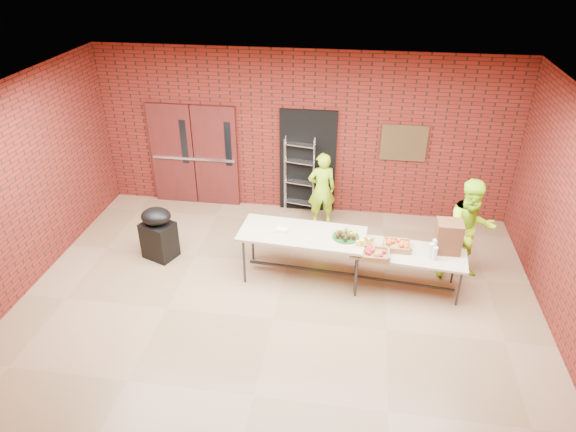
% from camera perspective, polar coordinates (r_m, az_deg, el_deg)
% --- Properties ---
extents(room, '(8.08, 7.08, 3.28)m').
position_cam_1_polar(room, '(6.83, -1.83, -1.18)').
color(room, olive).
rests_on(room, ground).
extents(double_doors, '(1.78, 0.12, 2.10)m').
position_cam_1_polar(double_doors, '(10.57, -10.36, 6.65)').
color(double_doors, '#4E1616').
rests_on(double_doors, room).
extents(dark_doorway, '(1.10, 0.06, 2.10)m').
position_cam_1_polar(dark_doorway, '(10.12, 2.20, 6.05)').
color(dark_doorway, black).
rests_on(dark_doorway, room).
extents(bronze_plaque, '(0.85, 0.04, 0.70)m').
position_cam_1_polar(bronze_plaque, '(9.91, 12.74, 7.92)').
color(bronze_plaque, '#44341B').
rests_on(bronze_plaque, room).
extents(wire_rack, '(0.61, 0.31, 1.59)m').
position_cam_1_polar(wire_rack, '(10.12, 1.26, 4.46)').
color(wire_rack, silver).
rests_on(wire_rack, room).
extents(table_left, '(2.06, 0.98, 0.83)m').
position_cam_1_polar(table_left, '(8.21, 1.59, -2.28)').
color(table_left, tan).
rests_on(table_left, room).
extents(table_right, '(1.80, 0.89, 0.72)m').
position_cam_1_polar(table_right, '(8.16, 13.23, -4.25)').
color(table_right, tan).
rests_on(table_right, room).
extents(basket_bananas, '(0.43, 0.34, 0.13)m').
position_cam_1_polar(basket_bananas, '(8.03, 8.05, -3.27)').
color(basket_bananas, '#A37641').
rests_on(basket_bananas, table_right).
extents(basket_oranges, '(0.41, 0.32, 0.13)m').
position_cam_1_polar(basket_oranges, '(8.14, 12.06, -3.23)').
color(basket_oranges, '#A37641').
rests_on(basket_oranges, table_right).
extents(basket_apples, '(0.42, 0.33, 0.13)m').
position_cam_1_polar(basket_apples, '(7.86, 9.68, -4.21)').
color(basket_apples, '#A37641').
rests_on(basket_apples, table_right).
extents(muffin_tray, '(0.42, 0.42, 0.11)m').
position_cam_1_polar(muffin_tray, '(8.08, 6.45, -2.09)').
color(muffin_tray, '#144D1B').
rests_on(muffin_tray, table_left).
extents(napkin_box, '(0.17, 0.12, 0.06)m').
position_cam_1_polar(napkin_box, '(8.19, -0.65, -1.57)').
color(napkin_box, white).
rests_on(napkin_box, table_left).
extents(coffee_dispenser, '(0.38, 0.34, 0.50)m').
position_cam_1_polar(coffee_dispenser, '(8.18, 17.40, -2.20)').
color(coffee_dispenser, brown).
rests_on(coffee_dispenser, table_right).
extents(cup_stack_front, '(0.08, 0.08, 0.25)m').
position_cam_1_polar(cup_stack_front, '(8.00, 15.59, -3.73)').
color(cup_stack_front, white).
rests_on(cup_stack_front, table_right).
extents(cup_stack_mid, '(0.07, 0.07, 0.22)m').
position_cam_1_polar(cup_stack_mid, '(7.98, 15.99, -4.03)').
color(cup_stack_mid, white).
rests_on(cup_stack_mid, table_right).
extents(cup_stack_back, '(0.09, 0.09, 0.26)m').
position_cam_1_polar(cup_stack_back, '(8.10, 15.96, -3.35)').
color(cup_stack_back, white).
rests_on(cup_stack_back, table_right).
extents(covered_grill, '(0.64, 0.60, 0.95)m').
position_cam_1_polar(covered_grill, '(9.12, -14.21, -1.84)').
color(covered_grill, black).
rests_on(covered_grill, room).
extents(volunteer_woman, '(0.61, 0.48, 1.47)m').
position_cam_1_polar(volunteer_woman, '(9.76, 3.77, 3.00)').
color(volunteer_woman, '#A5EB1A').
rests_on(volunteer_woman, room).
extents(volunteer_man, '(1.00, 0.87, 1.74)m').
position_cam_1_polar(volunteer_man, '(8.64, 19.49, -1.54)').
color(volunteer_man, '#A5EB1A').
rests_on(volunteer_man, room).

